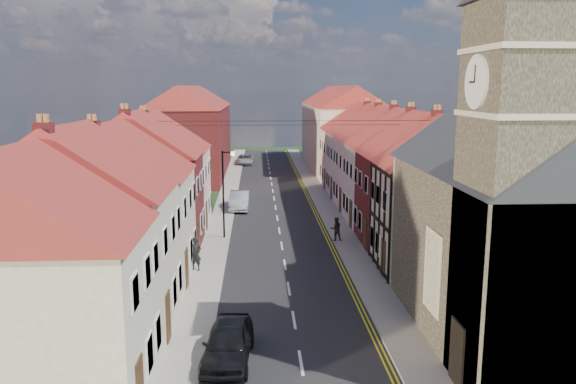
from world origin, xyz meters
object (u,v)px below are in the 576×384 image
at_px(car_mid, 239,200).
at_px(lamppost, 224,189).
at_px(church, 536,202).
at_px(pedestrian_right, 336,229).
at_px(car_distant, 245,159).
at_px(car_near, 228,343).
at_px(pedestrian_left, 196,254).

bearing_deg(car_mid, lamppost, -93.09).
bearing_deg(church, pedestrian_right, 110.12).
bearing_deg(pedestrian_right, car_distant, -87.95).
bearing_deg(car_near, car_mid, 94.97).
bearing_deg(car_distant, church, -74.17).
distance_m(car_mid, pedestrian_left, 16.69).
bearing_deg(lamppost, car_near, -86.64).
bearing_deg(car_mid, pedestrian_left, -95.74).
distance_m(church, lamppost, 21.38).
xyz_separation_m(church, pedestrian_right, (-5.66, 15.45, -4.96)).
bearing_deg(pedestrian_right, church, 102.20).
bearing_deg(car_distant, pedestrian_left, -89.55).
height_order(lamppost, pedestrian_left, lamppost).
bearing_deg(church, car_distant, 102.93).
distance_m(church, car_distant, 56.27).
bearing_deg(car_mid, pedestrian_right, -56.60).
distance_m(car_near, car_distant, 55.65).
xyz_separation_m(car_mid, car_distant, (-0.07, 28.38, -0.08)).
bearing_deg(pedestrian_left, car_mid, 100.60).
xyz_separation_m(car_mid, pedestrian_right, (6.81, -10.78, 0.15)).
height_order(car_mid, pedestrian_right, pedestrian_right).
relative_size(church, lamppost, 2.53).
bearing_deg(church, lamppost, 128.30).
bearing_deg(car_near, car_distant, 94.68).
relative_size(car_distant, pedestrian_right, 3.07).
xyz_separation_m(car_near, pedestrian_right, (6.47, 16.49, 0.17)).
bearing_deg(car_near, lamppost, 97.62).
xyz_separation_m(lamppost, car_distant, (0.63, 37.94, -2.86)).
height_order(car_distant, pedestrian_left, pedestrian_left).
distance_m(car_near, pedestrian_right, 17.71).
bearing_deg(pedestrian_right, car_mid, -65.62).
xyz_separation_m(car_near, car_mid, (-0.34, 27.27, 0.01)).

